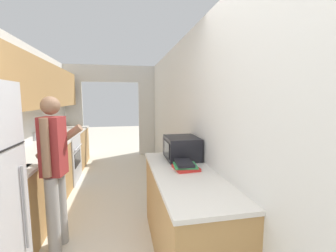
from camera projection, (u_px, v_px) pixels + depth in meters
wall_left at (20, 105)px, 3.24m from camera, size 0.38×7.62×2.50m
wall_right at (187, 123)px, 3.28m from camera, size 0.06×7.62×2.50m
wall_far_with_doorway at (111, 105)px, 6.17m from camera, size 2.80×0.06×2.50m
counter_left at (52, 167)px, 3.84m from camera, size 0.62×4.14×0.89m
counter_right at (185, 214)px, 2.27m from camera, size 0.62×1.69×0.89m
range_oven at (60, 159)px, 4.32m from camera, size 0.66×0.79×1.03m
person at (54, 169)px, 2.34m from camera, size 0.53×0.42×1.63m
microwave at (182, 148)px, 2.69m from camera, size 0.38×0.46×0.26m
book_stack at (185, 166)px, 2.30m from camera, size 0.26×0.29×0.08m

